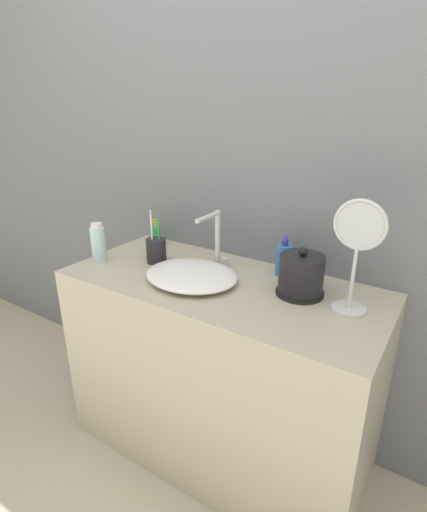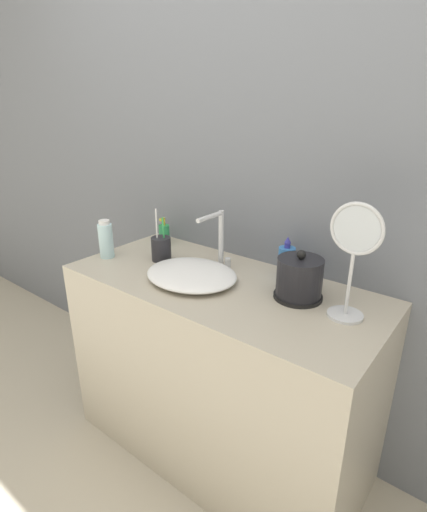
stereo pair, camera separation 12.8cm
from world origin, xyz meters
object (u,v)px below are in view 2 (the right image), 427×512
Objects in this scene: toothbrush_cup at (161,249)px; shampoo_bottle at (286,262)px; mouthwash_bottle at (106,240)px; faucet at (219,236)px; vanity_mirror at (353,253)px; electric_kettle at (299,280)px; lotion_bottle at (164,234)px.

shampoo_bottle is (0.51, 0.17, 0.01)m from toothbrush_cup.
shampoo_bottle is at bearing 21.81° from mouthwash_bottle.
faucet is 0.63× the size of vanity_mirror.
electric_kettle is at bearing 4.02° from toothbrush_cup.
mouthwash_bottle is (-0.07, -0.28, 0.03)m from lotion_bottle.
electric_kettle reaches higher than mouthwash_bottle.
shampoo_bottle is (0.65, 0.00, 0.02)m from lotion_bottle.
shampoo_bottle is at bearing 153.43° from vanity_mirror.
vanity_mirror is (0.94, -0.14, 0.17)m from lotion_bottle.
mouthwash_bottle is (-0.72, -0.29, 0.01)m from shampoo_bottle.
faucet is at bearing 21.48° from toothbrush_cup.
electric_kettle is 1.40× the size of lotion_bottle.
toothbrush_cup is at bearing -175.98° from electric_kettle.
vanity_mirror is at bearing 7.90° from mouthwash_bottle.
lotion_bottle is at bearing 171.21° from electric_kettle.
shampoo_bottle is at bearing 15.21° from faucet.
lotion_bottle is 0.97m from vanity_mirror.
shampoo_bottle is 0.78m from mouthwash_bottle.
toothbrush_cup is 0.22m from lotion_bottle.
toothbrush_cup is at bearing -178.60° from vanity_mirror.
faucet reaches higher than electric_kettle.
electric_kettle is 0.78m from lotion_bottle.
vanity_mirror is (0.80, 0.02, 0.16)m from toothbrush_cup.
lotion_bottle is 0.34× the size of vanity_mirror.
lotion_bottle is at bearing 169.85° from faucet.
shampoo_bottle is 1.00× the size of mouthwash_bottle.
vanity_mirror is at bearing -8.60° from lotion_bottle.
electric_kettle is 0.23m from vanity_mirror.
faucet reaches higher than lotion_bottle.
toothbrush_cup is 1.35× the size of mouthwash_bottle.
mouthwash_bottle is at bearing -172.10° from vanity_mirror.
mouthwash_bottle is 0.45× the size of vanity_mirror.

